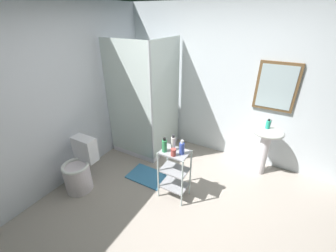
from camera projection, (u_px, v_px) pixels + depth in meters
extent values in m
cube|color=#A79B90|center=(174.00, 221.00, 2.71)|extent=(4.20, 4.20, 0.02)
cube|color=white|center=(228.00, 86.00, 3.56)|extent=(4.20, 0.10, 2.50)
cube|color=brown|center=(276.00, 87.00, 3.14)|extent=(0.56, 0.03, 0.72)
cube|color=silver|center=(276.00, 87.00, 3.12)|extent=(0.48, 0.01, 0.64)
cube|color=white|center=(56.00, 101.00, 2.93)|extent=(0.10, 4.20, 2.50)
cube|color=white|center=(147.00, 142.00, 4.26)|extent=(0.90, 0.90, 0.10)
cube|color=silver|center=(128.00, 102.00, 3.45)|extent=(0.90, 0.02, 1.90)
cube|color=silver|center=(166.00, 98.00, 3.60)|extent=(0.02, 0.90, 1.90)
cylinder|color=silver|center=(151.00, 107.00, 3.26)|extent=(0.04, 0.04, 1.90)
cylinder|color=silver|center=(147.00, 140.00, 4.24)|extent=(0.08, 0.08, 0.00)
cylinder|color=white|center=(262.00, 155.00, 3.39)|extent=(0.15, 0.15, 0.68)
ellipsoid|color=white|center=(268.00, 132.00, 3.20)|extent=(0.46, 0.37, 0.13)
cylinder|color=silver|center=(271.00, 122.00, 3.24)|extent=(0.03, 0.03, 0.10)
cylinder|color=white|center=(78.00, 178.00, 3.11)|extent=(0.37, 0.37, 0.40)
torus|color=white|center=(75.00, 166.00, 3.01)|extent=(0.37, 0.37, 0.04)
cube|color=white|center=(85.00, 149.00, 3.10)|extent=(0.35, 0.17, 0.36)
cylinder|color=silver|center=(158.00, 176.00, 2.90)|extent=(0.02, 0.02, 0.74)
cylinder|color=silver|center=(182.00, 185.00, 2.74)|extent=(0.02, 0.02, 0.74)
cylinder|color=silver|center=(168.00, 165.00, 3.10)|extent=(0.02, 0.02, 0.74)
cylinder|color=silver|center=(190.00, 173.00, 2.95)|extent=(0.02, 0.02, 0.74)
cube|color=#99999E|center=(174.00, 185.00, 3.01)|extent=(0.36, 0.26, 0.02)
cube|color=#99999E|center=(174.00, 170.00, 2.89)|extent=(0.36, 0.26, 0.02)
cube|color=#99999E|center=(175.00, 152.00, 2.76)|extent=(0.36, 0.26, 0.02)
cylinder|color=#2DBC99|center=(268.00, 125.00, 3.14)|extent=(0.06, 0.06, 0.12)
cylinder|color=black|center=(269.00, 120.00, 3.11)|extent=(0.03, 0.03, 0.02)
cylinder|color=white|center=(173.00, 144.00, 2.75)|extent=(0.06, 0.06, 0.18)
cylinder|color=#333338|center=(173.00, 136.00, 2.70)|extent=(0.03, 0.03, 0.04)
cylinder|color=#364EB2|center=(182.00, 148.00, 2.68)|extent=(0.07, 0.07, 0.16)
cylinder|color=white|center=(182.00, 142.00, 2.63)|extent=(0.04, 0.04, 0.04)
cylinder|color=#379B5C|center=(164.00, 146.00, 2.73)|extent=(0.06, 0.06, 0.16)
cylinder|color=black|center=(164.00, 139.00, 2.68)|extent=(0.04, 0.04, 0.04)
cylinder|color=#B24742|center=(173.00, 152.00, 2.66)|extent=(0.07, 0.07, 0.09)
cube|color=teal|center=(147.00, 176.00, 3.44)|extent=(0.60, 0.40, 0.02)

